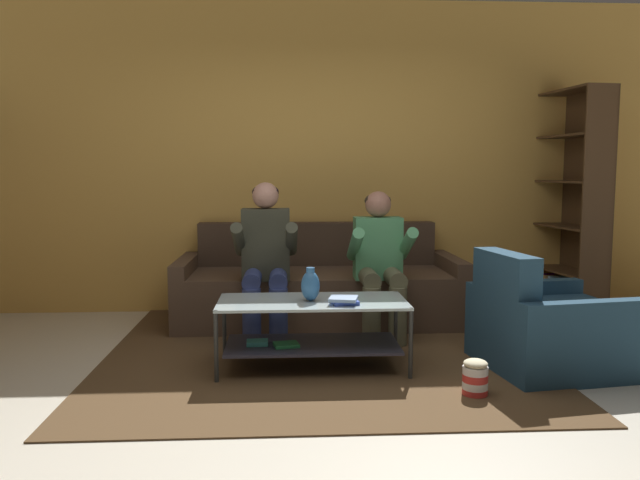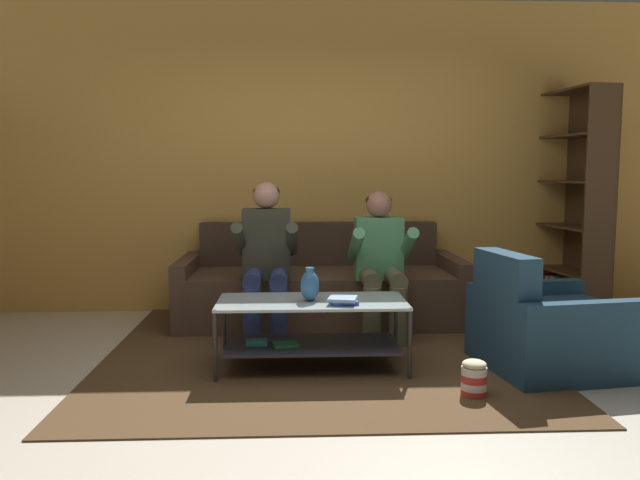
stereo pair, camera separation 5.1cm
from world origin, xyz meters
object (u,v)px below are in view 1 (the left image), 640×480
at_px(couch, 319,289).
at_px(person_seated_left, 266,254).
at_px(person_seated_right, 380,257).
at_px(armchair, 548,329).
at_px(book_stack, 344,300).
at_px(coffee_table, 311,323).
at_px(bookshelf, 570,228).
at_px(vase, 310,285).
at_px(popcorn_tub, 475,378).

xyz_separation_m(couch, person_seated_left, (-0.45, -0.56, 0.39)).
relative_size(person_seated_right, armchair, 1.18).
bearing_deg(armchair, book_stack, -178.73).
distance_m(coffee_table, bookshelf, 2.93).
distance_m(person_seated_left, coffee_table, 0.92).
bearing_deg(coffee_table, bookshelf, 31.46).
height_order(couch, book_stack, couch).
distance_m(vase, book_stack, 0.25).
height_order(book_stack, bookshelf, bookshelf).
bearing_deg(book_stack, couch, 93.11).
xyz_separation_m(couch, book_stack, (0.08, -1.47, 0.20)).
distance_m(person_seated_left, book_stack, 1.07).
distance_m(bookshelf, armchair, 1.90).
bearing_deg(person_seated_left, popcorn_tub, -47.00).
xyz_separation_m(couch, armchair, (1.46, -1.44, -0.02)).
bearing_deg(book_stack, armchair, 1.27).
xyz_separation_m(book_stack, bookshelf, (2.25, 1.63, 0.31)).
xyz_separation_m(bookshelf, popcorn_tub, (-1.52, -2.08, -0.69)).
xyz_separation_m(person_seated_right, vase, (-0.58, -0.80, -0.07)).
relative_size(vase, book_stack, 1.03).
height_order(person_seated_left, vase, person_seated_left).
relative_size(person_seated_left, book_stack, 5.68).
height_order(person_seated_left, book_stack, person_seated_left).
bearing_deg(popcorn_tub, couch, 113.00).
bearing_deg(bookshelf, person_seated_left, -165.47).
distance_m(vase, popcorn_tub, 1.19).
bearing_deg(bookshelf, person_seated_right, -158.83).
bearing_deg(armchair, bookshelf, 61.34).
xyz_separation_m(armchair, popcorn_tub, (-0.64, -0.49, -0.16)).
bearing_deg(couch, armchair, -44.62).
height_order(couch, person_seated_left, person_seated_left).
bearing_deg(popcorn_tub, coffee_table, 148.63).
relative_size(person_seated_right, popcorn_tub, 5.23).
relative_size(couch, person_seated_left, 1.98).
bearing_deg(armchair, couch, 135.38).
height_order(coffee_table, vase, vase).
height_order(book_stack, armchair, armchair).
relative_size(vase, popcorn_tub, 1.01).
height_order(person_seated_right, vase, person_seated_right).
bearing_deg(couch, vase, -95.54).
height_order(person_seated_left, popcorn_tub, person_seated_left).
xyz_separation_m(person_seated_left, armchair, (1.91, -0.88, -0.41)).
bearing_deg(book_stack, vase, 154.69).
xyz_separation_m(couch, popcorn_tub, (0.82, -1.93, -0.17)).
relative_size(couch, armchair, 2.47).
distance_m(person_seated_left, popcorn_tub, 1.95).
bearing_deg(popcorn_tub, person_seated_right, 105.10).
relative_size(person_seated_left, vase, 5.51).
xyz_separation_m(person_seated_left, vase, (0.32, -0.81, -0.11)).
bearing_deg(couch, popcorn_tub, -67.00).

